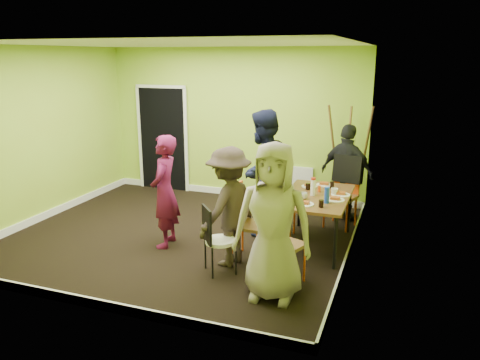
# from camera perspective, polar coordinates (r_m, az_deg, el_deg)

# --- Properties ---
(ground) EXTENTS (5.00, 5.00, 0.00)m
(ground) POSITION_cam_1_polar(r_m,az_deg,el_deg) (7.22, -7.10, -6.68)
(ground) COLOR black
(ground) RESTS_ON ground
(room_walls) EXTENTS (5.04, 4.54, 2.82)m
(room_walls) POSITION_cam_1_polar(r_m,az_deg,el_deg) (6.97, -7.37, 1.05)
(room_walls) COLOR #9EBE31
(room_walls) RESTS_ON ground
(dining_table) EXTENTS (0.90, 1.50, 0.75)m
(dining_table) POSITION_cam_1_polar(r_m,az_deg,el_deg) (6.66, 9.27, -2.29)
(dining_table) COLOR black
(dining_table) RESTS_ON ground
(chair_left_far) EXTENTS (0.46, 0.46, 1.05)m
(chair_left_far) POSITION_cam_1_polar(r_m,az_deg,el_deg) (6.96, 4.26, -2.28)
(chair_left_far) COLOR #EA5316
(chair_left_far) RESTS_ON ground
(chair_left_near) EXTENTS (0.45, 0.44, 1.02)m
(chair_left_near) POSITION_cam_1_polar(r_m,az_deg,el_deg) (6.22, 0.47, -4.54)
(chair_left_near) COLOR #EA5316
(chair_left_near) RESTS_ON ground
(chair_back_end) EXTENTS (0.57, 0.63, 1.12)m
(chair_back_end) POSITION_cam_1_polar(r_m,az_deg,el_deg) (7.61, 12.86, 0.46)
(chair_back_end) COLOR #EA5316
(chair_back_end) RESTS_ON ground
(chair_front_end) EXTENTS (0.55, 0.55, 1.03)m
(chair_front_end) POSITION_cam_1_polar(r_m,az_deg,el_deg) (5.51, 4.87, -7.19)
(chair_front_end) COLOR #EA5316
(chair_front_end) RESTS_ON ground
(chair_bentwood) EXTENTS (0.48, 0.48, 0.87)m
(chair_bentwood) POSITION_cam_1_polar(r_m,az_deg,el_deg) (5.83, -3.01, -6.89)
(chair_bentwood) COLOR black
(chair_bentwood) RESTS_ON ground
(easel) EXTENTS (0.75, 0.70, 1.87)m
(easel) POSITION_cam_1_polar(r_m,az_deg,el_deg) (8.09, 13.06, 2.28)
(easel) COLOR brown
(easel) RESTS_ON ground
(plate_near_left) EXTENTS (0.23, 0.23, 0.01)m
(plate_near_left) POSITION_cam_1_polar(r_m,az_deg,el_deg) (7.05, 8.43, -0.77)
(plate_near_left) COLOR white
(plate_near_left) RESTS_ON dining_table
(plate_near_right) EXTENTS (0.25, 0.25, 0.01)m
(plate_near_right) POSITION_cam_1_polar(r_m,az_deg,el_deg) (6.25, 6.47, -2.76)
(plate_near_right) COLOR white
(plate_near_right) RESTS_ON dining_table
(plate_far_back) EXTENTS (0.24, 0.24, 0.01)m
(plate_far_back) POSITION_cam_1_polar(r_m,az_deg,el_deg) (7.17, 10.22, -0.59)
(plate_far_back) COLOR white
(plate_far_back) RESTS_ON dining_table
(plate_far_front) EXTENTS (0.26, 0.26, 0.01)m
(plate_far_front) POSITION_cam_1_polar(r_m,az_deg,el_deg) (6.21, 7.82, -2.92)
(plate_far_front) COLOR white
(plate_far_front) RESTS_ON dining_table
(plate_wall_back) EXTENTS (0.26, 0.26, 0.01)m
(plate_wall_back) POSITION_cam_1_polar(r_m,az_deg,el_deg) (6.71, 12.16, -1.76)
(plate_wall_back) COLOR white
(plate_wall_back) RESTS_ON dining_table
(plate_wall_front) EXTENTS (0.26, 0.26, 0.01)m
(plate_wall_front) POSITION_cam_1_polar(r_m,az_deg,el_deg) (6.46, 11.50, -2.38)
(plate_wall_front) COLOR white
(plate_wall_front) RESTS_ON dining_table
(thermos) EXTENTS (0.07, 0.07, 0.23)m
(thermos) POSITION_cam_1_polar(r_m,az_deg,el_deg) (6.60, 8.90, -0.93)
(thermos) COLOR white
(thermos) RESTS_ON dining_table
(blue_bottle) EXTENTS (0.07, 0.07, 0.22)m
(blue_bottle) POSITION_cam_1_polar(r_m,az_deg,el_deg) (6.29, 10.54, -1.83)
(blue_bottle) COLOR #183CB5
(blue_bottle) RESTS_ON dining_table
(orange_bottle) EXTENTS (0.04, 0.04, 0.09)m
(orange_bottle) POSITION_cam_1_polar(r_m,az_deg,el_deg) (6.81, 9.65, -1.05)
(orange_bottle) COLOR #EA5316
(orange_bottle) RESTS_ON dining_table
(glass_mid) EXTENTS (0.07, 0.07, 0.09)m
(glass_mid) POSITION_cam_1_polar(r_m,az_deg,el_deg) (6.89, 8.29, -0.79)
(glass_mid) COLOR black
(glass_mid) RESTS_ON dining_table
(glass_back) EXTENTS (0.06, 0.06, 0.10)m
(glass_back) POSITION_cam_1_polar(r_m,az_deg,el_deg) (7.01, 11.16, -0.61)
(glass_back) COLOR black
(glass_back) RESTS_ON dining_table
(glass_front) EXTENTS (0.06, 0.06, 0.10)m
(glass_front) POSITION_cam_1_polar(r_m,az_deg,el_deg) (6.12, 9.86, -2.85)
(glass_front) COLOR black
(glass_front) RESTS_ON dining_table
(cup_a) EXTENTS (0.11, 0.11, 0.09)m
(cup_a) POSITION_cam_1_polar(r_m,az_deg,el_deg) (6.43, 7.72, -1.92)
(cup_a) COLOR white
(cup_a) RESTS_ON dining_table
(cup_b) EXTENTS (0.10, 0.10, 0.09)m
(cup_b) POSITION_cam_1_polar(r_m,az_deg,el_deg) (6.69, 11.44, -1.40)
(cup_b) COLOR white
(cup_b) RESTS_ON dining_table
(person_standing) EXTENTS (0.49, 0.65, 1.60)m
(person_standing) POSITION_cam_1_polar(r_m,az_deg,el_deg) (6.64, -9.18, -1.40)
(person_standing) COLOR #5A0F36
(person_standing) RESTS_ON ground
(person_left_far) EXTENTS (0.81, 0.99, 1.89)m
(person_left_far) POSITION_cam_1_polar(r_m,az_deg,el_deg) (7.00, 2.78, 0.87)
(person_left_far) COLOR black
(person_left_far) RESTS_ON ground
(person_left_near) EXTENTS (0.85, 1.13, 1.56)m
(person_left_near) POSITION_cam_1_polar(r_m,az_deg,el_deg) (5.97, -1.38, -3.29)
(person_left_near) COLOR #312621
(person_left_near) RESTS_ON ground
(person_back_end) EXTENTS (1.01, 0.72, 1.60)m
(person_back_end) POSITION_cam_1_polar(r_m,az_deg,el_deg) (7.78, 12.90, 0.82)
(person_back_end) COLOR black
(person_back_end) RESTS_ON ground
(person_front_end) EXTENTS (0.90, 0.62, 1.78)m
(person_front_end) POSITION_cam_1_polar(r_m,az_deg,el_deg) (5.12, 4.06, -5.15)
(person_front_end) COLOR gray
(person_front_end) RESTS_ON ground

